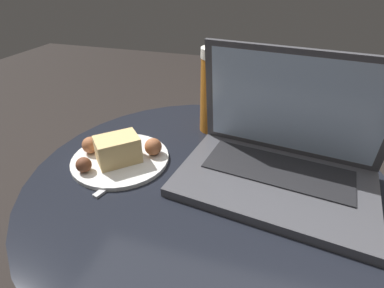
% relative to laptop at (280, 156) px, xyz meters
% --- Properties ---
extents(table, '(0.73, 0.73, 0.58)m').
position_rel_laptop_xyz_m(table, '(-0.13, -0.04, -0.20)').
color(table, black).
rests_on(table, ground_plane).
extents(laptop, '(0.39, 0.28, 0.25)m').
position_rel_laptop_xyz_m(laptop, '(0.00, 0.00, 0.00)').
color(laptop, '#47474C').
rests_on(laptop, table).
extents(beer_glass, '(0.07, 0.07, 0.21)m').
position_rel_laptop_xyz_m(beer_glass, '(-0.17, 0.16, 0.05)').
color(beer_glass, '#C6701E').
rests_on(beer_glass, table).
extents(snack_plate, '(0.21, 0.21, 0.07)m').
position_rel_laptop_xyz_m(snack_plate, '(-0.33, -0.04, -0.03)').
color(snack_plate, silver).
rests_on(snack_plate, table).
extents(fork, '(0.06, 0.16, 0.00)m').
position_rel_laptop_xyz_m(fork, '(-0.29, -0.07, -0.05)').
color(fork, silver).
rests_on(fork, table).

